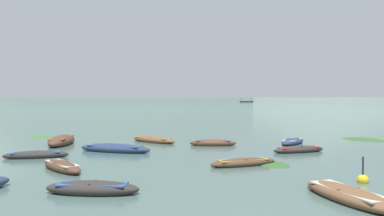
{
  "coord_description": "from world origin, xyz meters",
  "views": [
    {
      "loc": [
        -0.94,
        -6.86,
        3.23
      ],
      "look_at": [
        -1.05,
        50.75,
        1.43
      ],
      "focal_mm": 35.19,
      "sensor_mm": 36.0,
      "label": 1
    }
  ],
  "objects_px": {
    "rowboat_4": "(244,163)",
    "rowboat_12": "(116,149)",
    "rowboat_11": "(37,155)",
    "mooring_buoy": "(364,180)",
    "rowboat_3": "(63,166)",
    "rowboat_0": "(299,150)",
    "rowboat_7": "(293,142)",
    "rowboat_9": "(214,143)",
    "rowboat_2": "(154,140)",
    "rowboat_8": "(349,195)",
    "rowboat_5": "(62,141)",
    "ferry_1": "(247,101)",
    "rowboat_10": "(93,188)"
  },
  "relations": [
    {
      "from": "rowboat_4",
      "to": "rowboat_12",
      "type": "xyz_separation_m",
      "value": [
        -6.89,
        4.34,
        0.05
      ]
    },
    {
      "from": "rowboat_4",
      "to": "rowboat_11",
      "type": "bearing_deg",
      "value": 168.41
    },
    {
      "from": "rowboat_11",
      "to": "rowboat_12",
      "type": "distance_m",
      "value": 4.29
    },
    {
      "from": "rowboat_8",
      "to": "mooring_buoy",
      "type": "xyz_separation_m",
      "value": [
        1.56,
        2.44,
        -0.06
      ]
    },
    {
      "from": "rowboat_10",
      "to": "rowboat_0",
      "type": "bearing_deg",
      "value": 44.22
    },
    {
      "from": "rowboat_11",
      "to": "mooring_buoy",
      "type": "xyz_separation_m",
      "value": [
        14.59,
        -5.63,
        -0.05
      ]
    },
    {
      "from": "ferry_1",
      "to": "rowboat_0",
      "type": "bearing_deg",
      "value": -97.32
    },
    {
      "from": "rowboat_7",
      "to": "rowboat_11",
      "type": "xyz_separation_m",
      "value": [
        -15.03,
        -5.83,
        -0.0
      ]
    },
    {
      "from": "rowboat_9",
      "to": "rowboat_11",
      "type": "height_order",
      "value": "rowboat_9"
    },
    {
      "from": "rowboat_5",
      "to": "rowboat_2",
      "type": "bearing_deg",
      "value": 11.35
    },
    {
      "from": "rowboat_0",
      "to": "rowboat_3",
      "type": "relative_size",
      "value": 1.11
    },
    {
      "from": "mooring_buoy",
      "to": "rowboat_8",
      "type": "bearing_deg",
      "value": -122.56
    },
    {
      "from": "rowboat_10",
      "to": "rowboat_5",
      "type": "bearing_deg",
      "value": 113.14
    },
    {
      "from": "rowboat_3",
      "to": "mooring_buoy",
      "type": "distance_m",
      "value": 12.33
    },
    {
      "from": "rowboat_5",
      "to": "rowboat_8",
      "type": "bearing_deg",
      "value": -45.0
    },
    {
      "from": "rowboat_3",
      "to": "rowboat_11",
      "type": "xyz_separation_m",
      "value": [
        -2.49,
        3.27,
        -0.01
      ]
    },
    {
      "from": "rowboat_2",
      "to": "rowboat_11",
      "type": "relative_size",
      "value": 1.09
    },
    {
      "from": "rowboat_9",
      "to": "rowboat_12",
      "type": "xyz_separation_m",
      "value": [
        -5.86,
        -2.77,
        0.02
      ]
    },
    {
      "from": "rowboat_5",
      "to": "rowboat_9",
      "type": "relative_size",
      "value": 1.39
    },
    {
      "from": "rowboat_8",
      "to": "rowboat_11",
      "type": "height_order",
      "value": "rowboat_8"
    },
    {
      "from": "rowboat_2",
      "to": "rowboat_5",
      "type": "relative_size",
      "value": 0.87
    },
    {
      "from": "rowboat_10",
      "to": "ferry_1",
      "type": "bearing_deg",
      "value": 80.21
    },
    {
      "from": "rowboat_0",
      "to": "rowboat_7",
      "type": "bearing_deg",
      "value": 80.15
    },
    {
      "from": "rowboat_3",
      "to": "rowboat_7",
      "type": "bearing_deg",
      "value": 35.97
    },
    {
      "from": "rowboat_9",
      "to": "rowboat_11",
      "type": "relative_size",
      "value": 0.91
    },
    {
      "from": "rowboat_3",
      "to": "rowboat_12",
      "type": "distance_m",
      "value": 5.57
    },
    {
      "from": "rowboat_11",
      "to": "mooring_buoy",
      "type": "relative_size",
      "value": 3.08
    },
    {
      "from": "rowboat_4",
      "to": "mooring_buoy",
      "type": "bearing_deg",
      "value": -40.8
    },
    {
      "from": "rowboat_3",
      "to": "ferry_1",
      "type": "relative_size",
      "value": 0.42
    },
    {
      "from": "rowboat_5",
      "to": "rowboat_12",
      "type": "distance_m",
      "value": 5.44
    },
    {
      "from": "rowboat_5",
      "to": "ferry_1",
      "type": "xyz_separation_m",
      "value": [
        37.91,
        175.43,
        0.21
      ]
    },
    {
      "from": "rowboat_12",
      "to": "ferry_1",
      "type": "relative_size",
      "value": 0.62
    },
    {
      "from": "rowboat_2",
      "to": "rowboat_5",
      "type": "xyz_separation_m",
      "value": [
        -6.05,
        -1.21,
        0.07
      ]
    },
    {
      "from": "rowboat_8",
      "to": "rowboat_12",
      "type": "xyz_separation_m",
      "value": [
        -9.33,
        10.24,
        0.02
      ]
    },
    {
      "from": "rowboat_8",
      "to": "rowboat_3",
      "type": "bearing_deg",
      "value": 155.51
    },
    {
      "from": "rowboat_5",
      "to": "rowboat_12",
      "type": "height_order",
      "value": "rowboat_5"
    },
    {
      "from": "rowboat_9",
      "to": "rowboat_12",
      "type": "distance_m",
      "value": 6.48
    },
    {
      "from": "mooring_buoy",
      "to": "rowboat_3",
      "type": "bearing_deg",
      "value": 168.97
    },
    {
      "from": "rowboat_0",
      "to": "rowboat_9",
      "type": "height_order",
      "value": "rowboat_9"
    },
    {
      "from": "rowboat_3",
      "to": "rowboat_10",
      "type": "xyz_separation_m",
      "value": [
        2.38,
        -3.94,
        0.01
      ]
    },
    {
      "from": "rowboat_3",
      "to": "mooring_buoy",
      "type": "height_order",
      "value": "mooring_buoy"
    },
    {
      "from": "rowboat_3",
      "to": "rowboat_2",
      "type": "bearing_deg",
      "value": 73.38
    },
    {
      "from": "rowboat_0",
      "to": "rowboat_4",
      "type": "relative_size",
      "value": 0.98
    },
    {
      "from": "rowboat_12",
      "to": "mooring_buoy",
      "type": "bearing_deg",
      "value": -35.59
    },
    {
      "from": "rowboat_5",
      "to": "rowboat_7",
      "type": "height_order",
      "value": "rowboat_5"
    },
    {
      "from": "rowboat_3",
      "to": "rowboat_11",
      "type": "relative_size",
      "value": 0.91
    },
    {
      "from": "rowboat_4",
      "to": "rowboat_11",
      "type": "height_order",
      "value": "rowboat_11"
    },
    {
      "from": "rowboat_5",
      "to": "rowboat_12",
      "type": "xyz_separation_m",
      "value": [
        4.27,
        -3.37,
        -0.05
      ]
    },
    {
      "from": "mooring_buoy",
      "to": "ferry_1",
      "type": "bearing_deg",
      "value": 83.05
    },
    {
      "from": "rowboat_7",
      "to": "rowboat_8",
      "type": "xyz_separation_m",
      "value": [
        -2.0,
        -13.9,
        0.02
      ]
    }
  ]
}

